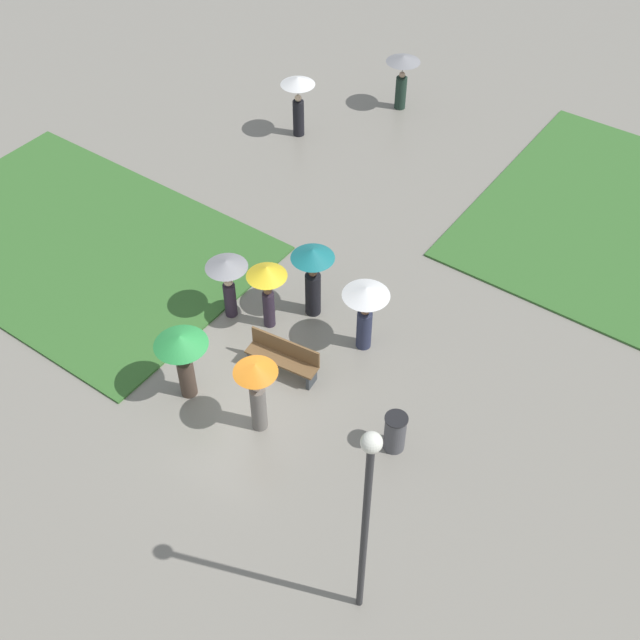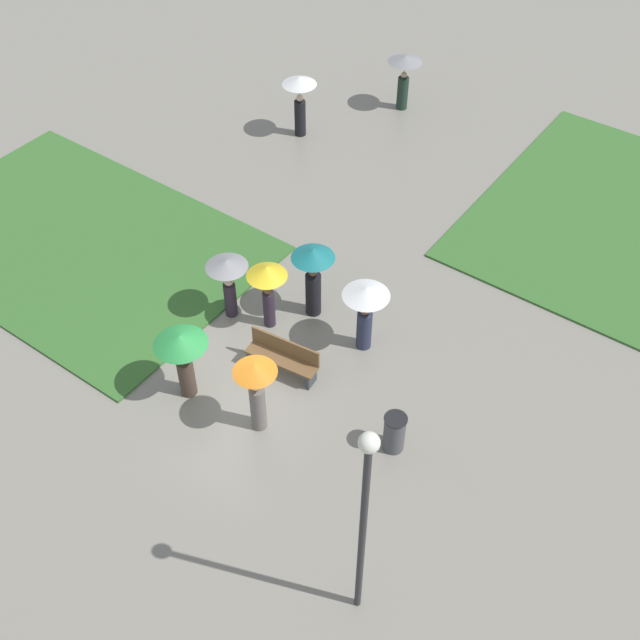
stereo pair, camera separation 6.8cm
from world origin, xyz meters
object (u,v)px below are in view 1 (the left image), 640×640
crowd_person_grey (227,276)px  crowd_person_teal (313,270)px  trash_bin (395,432)px  park_bench (283,356)px  lone_walker_far_path (402,72)px  crowd_person_green (182,352)px  crowd_person_yellow (267,281)px  crowd_person_orange (257,385)px  crowd_person_white (365,305)px  lamp_post (366,509)px  lone_walker_near_lawn (298,94)px

crowd_person_grey → crowd_person_teal: size_ratio=0.86×
trash_bin → crowd_person_grey: crowd_person_grey is taller
park_bench → lone_walker_far_path: bearing=101.7°
crowd_person_green → crowd_person_yellow: size_ratio=0.99×
crowd_person_green → lone_walker_far_path: bearing=-64.0°
crowd_person_orange → crowd_person_white: (0.51, 3.26, -0.03)m
lamp_post → lone_walker_near_lawn: size_ratio=2.56×
crowd_person_grey → crowd_person_green: (0.83, -2.45, 0.09)m
park_bench → crowd_person_white: (1.05, 1.71, 0.85)m
crowd_person_green → lone_walker_near_lawn: lone_walker_near_lawn is taller
park_bench → lone_walker_far_path: 11.97m
crowd_person_white → lone_walker_far_path: crowd_person_white is taller
park_bench → lamp_post: lamp_post is taller
crowd_person_orange → lamp_post: bearing=57.4°
park_bench → crowd_person_grey: size_ratio=1.02×
lamp_post → crowd_person_teal: size_ratio=2.52×
trash_bin → crowd_person_green: (-4.47, -1.40, 0.87)m
trash_bin → crowd_person_teal: crowd_person_teal is taller
crowd_person_teal → crowd_person_white: crowd_person_teal is taller
crowd_person_teal → lone_walker_far_path: size_ratio=1.10×
crowd_person_orange → crowd_person_yellow: crowd_person_orange is taller
trash_bin → lone_walker_far_path: bearing=121.0°
crowd_person_teal → park_bench: bearing=25.8°
park_bench → crowd_person_grey: crowd_person_grey is taller
crowd_person_grey → crowd_person_white: (3.19, 1.00, 0.05)m
crowd_person_white → lone_walker_near_lawn: 9.22m
crowd_person_orange → crowd_person_yellow: size_ratio=1.08×
lamp_post → crowd_person_yellow: lamp_post is taller
lamp_post → crowd_person_orange: size_ratio=2.53×
crowd_person_grey → lone_walker_far_path: bearing=72.3°
crowd_person_teal → lone_walker_near_lawn: bearing=-131.5°
crowd_person_teal → crowd_person_white: (1.62, -0.22, -0.05)m
lone_walker_far_path → lone_walker_near_lawn: (-1.75, -3.21, 0.11)m
lamp_post → trash_bin: lamp_post is taller
lone_walker_far_path → crowd_person_white: bearing=-141.4°
park_bench → lamp_post: size_ratio=0.35×
lone_walker_far_path → lone_walker_near_lawn: 3.66m
trash_bin → lone_walker_far_path: (-7.00, 11.66, 0.79)m
park_bench → crowd_person_green: crowd_person_green is taller
crowd_person_white → lamp_post: bearing=111.3°
lone_walker_far_path → lone_walker_near_lawn: size_ratio=0.93×
lamp_post → crowd_person_yellow: 7.50m
trash_bin → crowd_person_green: bearing=-162.7°
crowd_person_grey → lone_walker_near_lawn: (-3.44, 7.40, 0.13)m
trash_bin → crowd_person_white: bearing=135.8°
crowd_person_orange → lone_walker_far_path: 13.59m
crowd_person_green → crowd_person_teal: bearing=-86.4°
lamp_post → crowd_person_green: size_ratio=2.76×
crowd_person_green → crowd_person_white: bearing=-109.3°
crowd_person_yellow → crowd_person_white: bearing=168.3°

